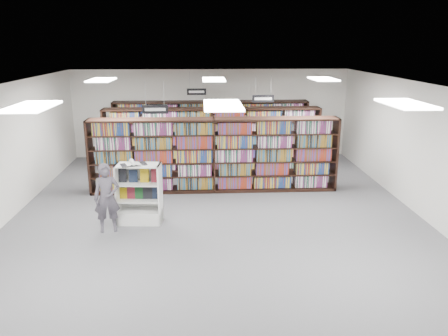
{
  "coord_description": "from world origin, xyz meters",
  "views": [
    {
      "loc": [
        -0.34,
        -9.97,
        4.13
      ],
      "look_at": [
        0.2,
        0.5,
        1.1
      ],
      "focal_mm": 35.0,
      "sensor_mm": 36.0,
      "label": 1
    }
  ],
  "objects_px": {
    "bookshelf_row_near": "(214,155)",
    "shopper": "(107,198)",
    "open_book": "(133,163)",
    "endcap_display": "(140,203)"
  },
  "relations": [
    {
      "from": "bookshelf_row_near",
      "to": "shopper",
      "type": "distance_m",
      "value": 3.67
    },
    {
      "from": "open_book",
      "to": "bookshelf_row_near",
      "type": "bearing_deg",
      "value": 29.62
    },
    {
      "from": "open_book",
      "to": "shopper",
      "type": "distance_m",
      "value": 0.97
    },
    {
      "from": "endcap_display",
      "to": "open_book",
      "type": "relative_size",
      "value": 2.18
    },
    {
      "from": "open_book",
      "to": "shopper",
      "type": "height_order",
      "value": "shopper"
    },
    {
      "from": "bookshelf_row_near",
      "to": "shopper",
      "type": "bearing_deg",
      "value": -132.53
    },
    {
      "from": "endcap_display",
      "to": "open_book",
      "type": "height_order",
      "value": "open_book"
    },
    {
      "from": "shopper",
      "to": "open_book",
      "type": "bearing_deg",
      "value": 24.95
    },
    {
      "from": "endcap_display",
      "to": "open_book",
      "type": "distance_m",
      "value": 0.99
    },
    {
      "from": "endcap_display",
      "to": "bookshelf_row_near",
      "type": "bearing_deg",
      "value": 54.57
    }
  ]
}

